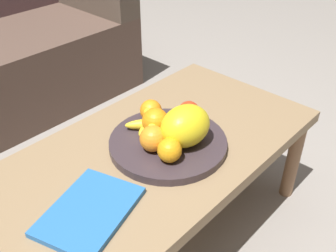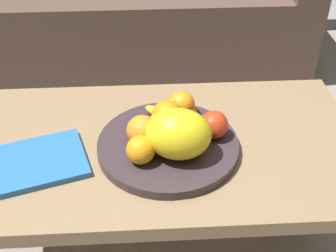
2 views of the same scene
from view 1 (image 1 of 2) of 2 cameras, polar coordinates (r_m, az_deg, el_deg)
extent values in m
plane|color=gray|center=(1.45, -1.32, -14.95)|extent=(8.00, 8.00, 0.00)
cube|color=#8C704F|center=(1.20, -1.55, -3.53)|extent=(1.04, 0.57, 0.04)
cylinder|color=#8E6748|center=(1.54, 17.91, -4.70)|extent=(0.05, 0.05, 0.35)
cylinder|color=#95674E|center=(1.74, 3.69, 2.01)|extent=(0.05, 0.05, 0.35)
cylinder|color=#382D32|center=(1.17, 0.00, -2.51)|extent=(0.36, 0.36, 0.03)
ellipsoid|color=yellow|center=(1.12, 2.56, 0.02)|extent=(0.17, 0.15, 0.12)
sphere|color=orange|center=(1.11, -2.24, -1.85)|extent=(0.08, 0.08, 0.08)
sphere|color=orange|center=(1.17, -1.87, 0.69)|extent=(0.08, 0.08, 0.08)
sphere|color=orange|center=(1.24, -2.53, 2.30)|extent=(0.07, 0.07, 0.07)
sphere|color=orange|center=(1.07, 0.22, -3.59)|extent=(0.07, 0.07, 0.07)
sphere|color=red|center=(1.23, 3.08, 2.02)|extent=(0.07, 0.07, 0.07)
ellipsoid|color=yellow|center=(1.21, -2.79, 0.31)|extent=(0.14, 0.12, 0.03)
ellipsoid|color=yellow|center=(1.21, -2.53, 0.49)|extent=(0.15, 0.08, 0.03)
ellipsoid|color=yellow|center=(1.18, -2.61, 1.00)|extent=(0.12, 0.14, 0.03)
cube|color=#2869B7|center=(0.99, -11.47, -12.16)|extent=(0.29, 0.25, 0.02)
camera|label=2|loc=(0.68, 67.55, 16.12)|focal=47.83mm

